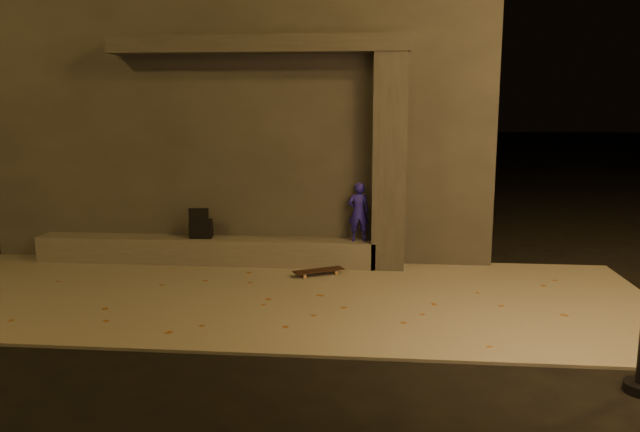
# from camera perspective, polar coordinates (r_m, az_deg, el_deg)

# --- Properties ---
(ground) EXTENTS (120.00, 120.00, 0.00)m
(ground) POSITION_cam_1_polar(r_m,az_deg,el_deg) (7.46, -7.00, -11.97)
(ground) COLOR black
(ground) RESTS_ON ground
(sidewalk) EXTENTS (11.00, 4.40, 0.04)m
(sidewalk) POSITION_cam_1_polar(r_m,az_deg,el_deg) (9.31, -4.35, -7.27)
(sidewalk) COLOR slate
(sidewalk) RESTS_ON ground
(building) EXTENTS (9.00, 5.10, 5.22)m
(building) POSITION_cam_1_polar(r_m,az_deg,el_deg) (13.48, -5.48, 9.28)
(building) COLOR #353230
(building) RESTS_ON ground
(ledge) EXTENTS (6.00, 0.55, 0.45)m
(ledge) POSITION_cam_1_polar(r_m,az_deg,el_deg) (11.22, -10.43, -3.09)
(ledge) COLOR #56534E
(ledge) RESTS_ON sidewalk
(column) EXTENTS (0.55, 0.55, 3.60)m
(column) POSITION_cam_1_polar(r_m,az_deg,el_deg) (10.54, 6.33, 4.86)
(column) COLOR #353230
(column) RESTS_ON sidewalk
(canopy) EXTENTS (5.00, 0.70, 0.28)m
(canopy) POSITION_cam_1_polar(r_m,az_deg,el_deg) (10.79, -5.67, 15.31)
(canopy) COLOR #353230
(canopy) RESTS_ON column
(skateboarder) EXTENTS (0.40, 0.30, 1.01)m
(skateboarder) POSITION_cam_1_polar(r_m,az_deg,el_deg) (10.66, 3.55, 0.38)
(skateboarder) COLOR #1F189D
(skateboarder) RESTS_ON ledge
(backpack) EXTENTS (0.41, 0.30, 0.54)m
(backpack) POSITION_cam_1_polar(r_m,az_deg,el_deg) (11.15, -10.83, -1.02)
(backpack) COLOR black
(backpack) RESTS_ON ledge
(skateboard) EXTENTS (0.85, 0.61, 0.09)m
(skateboard) POSITION_cam_1_polar(r_m,az_deg,el_deg) (10.25, -0.12, -5.03)
(skateboard) COLOR black
(skateboard) RESTS_ON sidewalk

